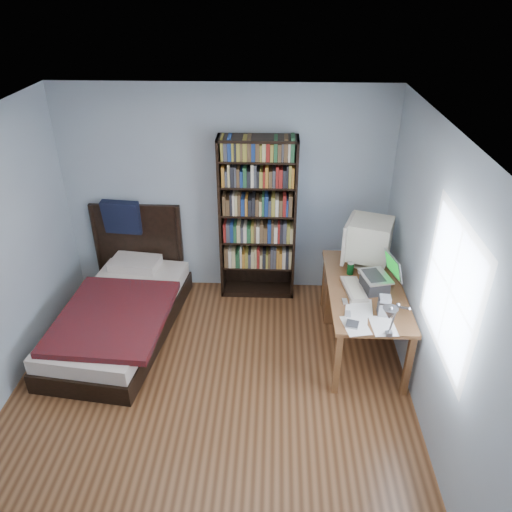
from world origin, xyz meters
name	(u,v)px	position (x,y,z in m)	size (l,w,h in m)	color
room	(205,295)	(0.03, 0.00, 1.25)	(4.20, 4.24, 2.50)	#502D17
desk	(357,291)	(1.50, 1.37, 0.41)	(0.75, 1.52, 0.73)	brown
crt_monitor	(367,240)	(1.56, 1.42, 1.03)	(0.59, 0.54, 0.53)	beige
laptop	(377,280)	(1.60, 0.92, 0.84)	(0.39, 0.38, 0.40)	#2D2D30
desk_lamp	(390,315)	(1.48, -0.16, 1.21)	(0.23, 0.51, 0.60)	#99999E
keyboard	(354,289)	(1.38, 0.89, 0.75)	(0.18, 0.45, 0.03)	#BAAD9B
speaker	(384,306)	(1.60, 0.50, 0.83)	(0.10, 0.10, 0.20)	gray
soda_can	(350,269)	(1.38, 1.21, 0.79)	(0.07, 0.07, 0.13)	#083B15
mouse	(361,272)	(1.49, 1.23, 0.75)	(0.06, 0.11, 0.04)	silver
phone_silver	(345,302)	(1.27, 0.68, 0.74)	(0.05, 0.09, 0.02)	silver
phone_grey	(348,314)	(1.27, 0.48, 0.74)	(0.05, 0.09, 0.02)	gray
external_drive	(352,325)	(1.29, 0.32, 0.74)	(0.11, 0.11, 0.02)	gray
bookshelf	(258,220)	(0.38, 1.94, 0.99)	(0.88, 0.30, 1.97)	black
bed	(121,309)	(-1.10, 1.13, 0.25)	(1.28, 2.17, 1.16)	black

